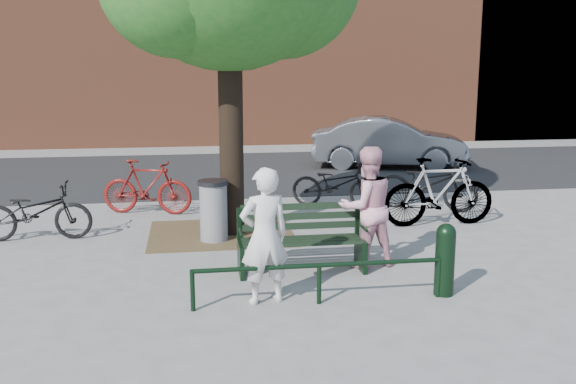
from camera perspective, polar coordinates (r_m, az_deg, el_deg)
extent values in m
plane|color=gray|center=(8.95, 1.22, -7.13)|extent=(90.00, 90.00, 0.00)
cube|color=brown|center=(10.94, -5.97, -3.68)|extent=(2.40, 2.00, 0.02)
cube|color=black|center=(17.16, -3.71, 1.85)|extent=(40.00, 7.00, 0.01)
cube|color=black|center=(8.78, -4.21, -5.98)|extent=(0.06, 0.52, 0.45)
cube|color=black|center=(8.88, -4.37, -2.80)|extent=(0.06, 0.06, 0.44)
cylinder|color=black|center=(8.57, -4.19, -3.60)|extent=(0.04, 0.36, 0.04)
cube|color=black|center=(9.06, 6.49, -5.48)|extent=(0.06, 0.52, 0.45)
cube|color=black|center=(9.16, 6.18, -2.40)|extent=(0.06, 0.06, 0.44)
cylinder|color=black|center=(8.86, 6.72, -3.15)|extent=(0.04, 0.36, 0.04)
cube|color=black|center=(8.82, 1.23, -4.35)|extent=(1.64, 0.46, 0.04)
cube|color=black|center=(8.96, 0.99, -2.18)|extent=(1.64, 0.03, 0.47)
cylinder|color=black|center=(7.61, -8.48, -8.65)|extent=(0.06, 0.06, 0.50)
cylinder|color=black|center=(7.75, 2.78, -8.15)|extent=(0.06, 0.06, 0.50)
cylinder|color=black|center=(8.18, 13.23, -7.41)|extent=(0.06, 0.06, 0.50)
cylinder|color=black|center=(7.68, 2.80, -6.53)|extent=(3.00, 0.06, 0.06)
cylinder|color=black|center=(10.62, -5.10, 6.25)|extent=(0.40, 0.40, 3.80)
imported|color=silver|center=(7.63, -2.11, -3.93)|extent=(0.68, 0.52, 1.66)
imported|color=pink|center=(9.07, 7.00, -1.34)|extent=(0.94, 0.79, 1.72)
cylinder|color=black|center=(8.23, 13.75, -6.25)|extent=(0.25, 0.25, 0.79)
sphere|color=black|center=(8.12, 13.89, -3.58)|extent=(0.25, 0.25, 0.25)
cylinder|color=gray|center=(10.42, -6.63, -1.86)|extent=(0.45, 0.45, 0.94)
cylinder|color=black|center=(10.31, -6.69, 0.85)|extent=(0.49, 0.49, 0.07)
imported|color=black|center=(11.20, -21.54, -1.66)|extent=(1.79, 0.63, 0.94)
imported|color=#5B0F0D|center=(12.51, -12.44, 0.44)|extent=(1.81, 0.96, 1.05)
imported|color=black|center=(12.80, 4.26, 0.68)|extent=(1.88, 1.35, 0.94)
imported|color=gray|center=(11.63, 13.28, 0.02)|extent=(2.04, 0.62, 1.22)
imported|color=black|center=(12.87, 12.25, 0.71)|extent=(2.05, 1.55, 1.03)
imported|color=slate|center=(17.91, 8.96, 4.35)|extent=(4.44, 2.52, 1.38)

